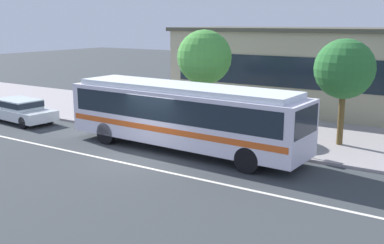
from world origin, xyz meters
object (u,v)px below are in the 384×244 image
at_px(sedan_behind_bus, 20,109).
at_px(pedestrian_walking_along_curb, 212,114).
at_px(street_tree_mid_block, 344,69).
at_px(bus_stop_sign, 271,111).
at_px(transit_bus, 183,113).
at_px(street_tree_near_stop, 204,58).
at_px(pedestrian_waiting_near_sign, 169,115).
at_px(pedestrian_standing_by_tree, 206,113).

height_order(sedan_behind_bus, pedestrian_walking_along_curb, pedestrian_walking_along_curb).
bearing_deg(street_tree_mid_block, bus_stop_sign, -135.36).
distance_m(transit_bus, street_tree_near_stop, 4.59).
bearing_deg(pedestrian_walking_along_curb, street_tree_mid_block, 11.36).
height_order(pedestrian_waiting_near_sign, pedestrian_walking_along_curb, pedestrian_walking_along_curb).
bearing_deg(sedan_behind_bus, street_tree_mid_block, 15.19).
xyz_separation_m(transit_bus, pedestrian_walking_along_curb, (-0.39, 3.13, -0.61)).
bearing_deg(pedestrian_standing_by_tree, street_tree_near_stop, 124.81).
bearing_deg(street_tree_near_stop, street_tree_mid_block, 3.54).
distance_m(sedan_behind_bus, pedestrian_walking_along_curb, 10.99).
height_order(bus_stop_sign, street_tree_mid_block, street_tree_mid_block).
height_order(pedestrian_walking_along_curb, street_tree_mid_block, street_tree_mid_block).
relative_size(transit_bus, pedestrian_standing_by_tree, 6.22).
bearing_deg(pedestrian_waiting_near_sign, street_tree_mid_block, 17.99).
height_order(sedan_behind_bus, pedestrian_standing_by_tree, pedestrian_standing_by_tree).
distance_m(sedan_behind_bus, street_tree_mid_block, 17.22).
xyz_separation_m(pedestrian_waiting_near_sign, bus_stop_sign, (5.27, 0.15, 0.70)).
bearing_deg(pedestrian_standing_by_tree, pedestrian_waiting_near_sign, -155.00).
bearing_deg(street_tree_mid_block, pedestrian_walking_along_curb, -168.64).
bearing_deg(street_tree_near_stop, pedestrian_standing_by_tree, -55.19).
bearing_deg(street_tree_near_stop, bus_stop_sign, -22.83).
height_order(pedestrian_waiting_near_sign, bus_stop_sign, bus_stop_sign).
height_order(pedestrian_waiting_near_sign, street_tree_near_stop, street_tree_near_stop).
bearing_deg(transit_bus, pedestrian_walking_along_curb, 97.06).
bearing_deg(street_tree_near_stop, pedestrian_walking_along_curb, -38.95).
distance_m(transit_bus, pedestrian_waiting_near_sign, 2.85).
bearing_deg(pedestrian_standing_by_tree, pedestrian_walking_along_curb, 84.04).
xyz_separation_m(bus_stop_sign, street_tree_near_stop, (-4.51, 1.90, 1.95)).
bearing_deg(transit_bus, pedestrian_standing_by_tree, 99.60).
relative_size(pedestrian_waiting_near_sign, pedestrian_walking_along_curb, 1.00).
relative_size(pedestrian_standing_by_tree, street_tree_mid_block, 0.38).
xyz_separation_m(transit_bus, sedan_behind_bus, (-10.87, -0.14, -0.95)).
bearing_deg(sedan_behind_bus, pedestrian_standing_by_tree, 14.76).
relative_size(sedan_behind_bus, pedestrian_waiting_near_sign, 2.79).
height_order(pedestrian_walking_along_curb, bus_stop_sign, bus_stop_sign).
xyz_separation_m(street_tree_near_stop, street_tree_mid_block, (6.87, 0.43, -0.23)).
relative_size(sedan_behind_bus, pedestrian_standing_by_tree, 2.53).
distance_m(pedestrian_walking_along_curb, street_tree_mid_block, 6.50).
xyz_separation_m(pedestrian_standing_by_tree, bus_stop_sign, (3.62, -0.62, 0.59)).
distance_m(transit_bus, pedestrian_walking_along_curb, 3.21).
bearing_deg(bus_stop_sign, street_tree_mid_block, 44.64).
distance_m(pedestrian_walking_along_curb, bus_stop_sign, 3.81).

